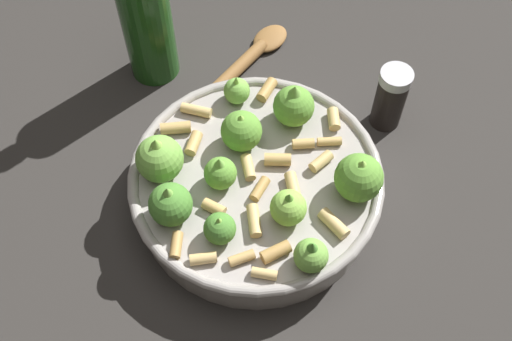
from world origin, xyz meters
TOP-DOWN VIEW (x-y plane):
  - ground_plane at (0.00, 0.00)m, footprint 2.40×2.40m
  - cooking_pan at (-0.00, 0.00)m, footprint 0.26×0.26m
  - pepper_shaker at (0.07, -0.17)m, footprint 0.04×0.04m
  - olive_oil_bottle at (0.21, 0.08)m, footprint 0.06×0.06m
  - wooden_spoon at (0.16, 0.00)m, footprint 0.19×0.21m

SIDE VIEW (x-z plane):
  - ground_plane at x=0.00m, z-range 0.00..0.00m
  - wooden_spoon at x=0.16m, z-range 0.00..0.02m
  - cooking_pan at x=0.00m, z-range -0.02..0.09m
  - pepper_shaker at x=0.07m, z-range 0.00..0.08m
  - olive_oil_bottle at x=0.21m, z-range -0.02..0.19m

